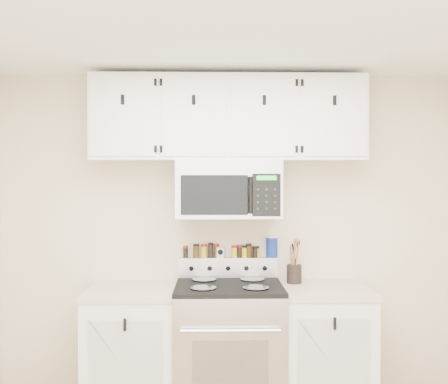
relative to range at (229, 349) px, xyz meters
name	(u,v)px	position (x,y,z in m)	size (l,w,h in m)	color
back_wall	(228,238)	(0.00, 0.32, 0.76)	(3.50, 0.01, 2.50)	beige
range	(229,349)	(0.00, 0.00, 0.00)	(0.76, 0.65, 1.10)	#B7B7BA
base_cabinet_left	(133,352)	(-0.69, 0.02, -0.03)	(0.64, 0.62, 0.92)	white
base_cabinet_right	(324,350)	(0.69, 0.02, -0.03)	(0.64, 0.62, 0.92)	white
microwave	(229,189)	(0.00, 0.13, 1.14)	(0.76, 0.44, 0.42)	#9E9EA3
upper_cabinets	(228,119)	(0.00, 0.15, 1.66)	(2.00, 0.35, 0.62)	white
utensil_crock	(294,272)	(0.50, 0.18, 0.52)	(0.11, 0.11, 0.33)	black
kitchen_timer	(220,252)	(-0.06, 0.28, 0.65)	(0.07, 0.06, 0.08)	silver
salt_canister	(272,247)	(0.34, 0.28, 0.70)	(0.09, 0.09, 0.16)	navy
spice_jar_0	(186,252)	(-0.33, 0.28, 0.66)	(0.04, 0.04, 0.09)	black
spice_jar_1	(196,251)	(-0.24, 0.28, 0.67)	(0.05, 0.05, 0.11)	#412D0F
spice_jar_2	(204,251)	(-0.18, 0.28, 0.66)	(0.05, 0.05, 0.10)	gold
spice_jar_3	(211,250)	(-0.13, 0.28, 0.67)	(0.04, 0.04, 0.11)	black
spice_jar_4	(217,251)	(-0.09, 0.28, 0.67)	(0.04, 0.04, 0.10)	#432A10
spice_jar_5	(234,251)	(0.05, 0.28, 0.66)	(0.05, 0.05, 0.09)	yellow
spice_jar_6	(240,251)	(0.09, 0.28, 0.66)	(0.04, 0.04, 0.10)	black
spice_jar_7	(244,251)	(0.13, 0.28, 0.66)	(0.04, 0.04, 0.09)	gold
spice_jar_8	(249,250)	(0.16, 0.28, 0.67)	(0.05, 0.05, 0.11)	#3E260E
spice_jar_9	(255,252)	(0.21, 0.28, 0.66)	(0.05, 0.05, 0.09)	black
spice_jar_10	(257,252)	(0.22, 0.28, 0.66)	(0.04, 0.04, 0.09)	gold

